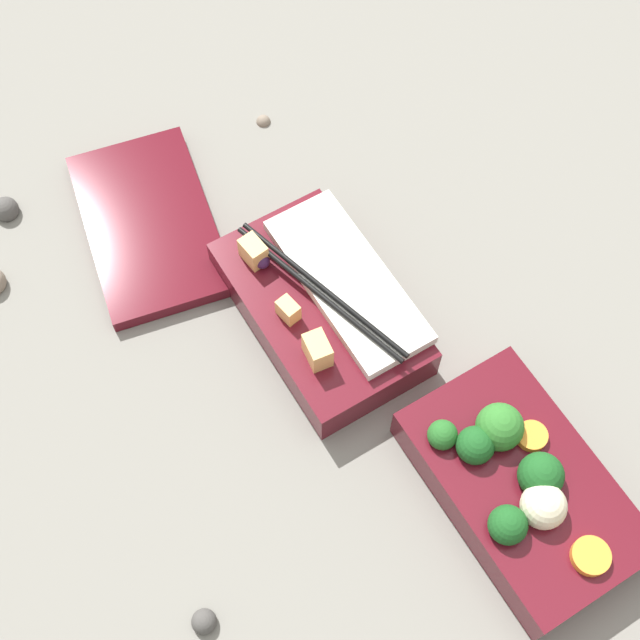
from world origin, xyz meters
TOP-DOWN VIEW (x-y plane):
  - ground_plane at (0.00, 0.00)m, footprint 3.00×3.00m
  - bento_tray_vegetable at (-0.10, -0.03)m, footprint 0.22×0.13m
  - bento_tray_rice at (0.14, 0.03)m, footprint 0.22×0.13m
  - bento_lid at (0.32, 0.13)m, footprint 0.23×0.17m
  - pebble_0 at (0.41, 0.25)m, footprint 0.03×0.03m
  - pebble_2 at (0.38, -0.04)m, footprint 0.02×0.02m
  - pebble_3 at (-0.06, 0.26)m, footprint 0.02×0.02m

SIDE VIEW (x-z plane):
  - ground_plane at x=0.00m, z-range 0.00..0.00m
  - pebble_2 at x=0.38m, z-range 0.00..0.01m
  - pebble_3 at x=-0.06m, z-range -0.01..0.02m
  - pebble_0 at x=0.41m, z-range -0.01..0.02m
  - bento_lid at x=0.32m, z-range 0.00..0.02m
  - bento_tray_rice at x=0.14m, z-range -0.01..0.06m
  - bento_tray_vegetable at x=-0.10m, z-range -0.01..0.07m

